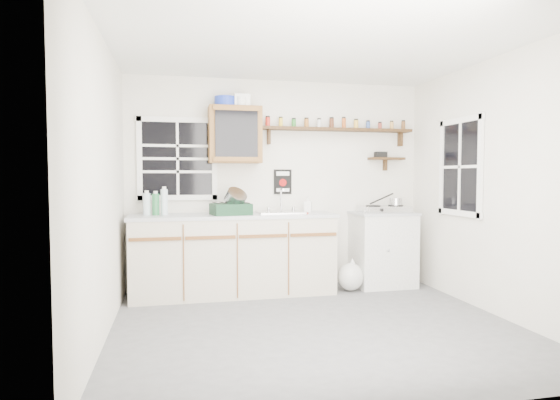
% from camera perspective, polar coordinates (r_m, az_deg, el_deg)
% --- Properties ---
extents(room, '(3.64, 3.24, 2.54)m').
position_cam_1_polar(room, '(4.15, 4.53, 1.53)').
color(room, '#525254').
rests_on(room, ground).
extents(main_cabinet, '(2.31, 0.63, 0.92)m').
position_cam_1_polar(main_cabinet, '(5.38, -5.63, -6.58)').
color(main_cabinet, '#BBB29B').
rests_on(main_cabinet, floor).
extents(right_cabinet, '(0.73, 0.57, 0.91)m').
position_cam_1_polar(right_cabinet, '(5.91, 12.39, -5.83)').
color(right_cabinet, '#BABAB3').
rests_on(right_cabinet, floor).
extents(sink, '(0.52, 0.44, 0.29)m').
position_cam_1_polar(sink, '(5.42, -0.02, -1.50)').
color(sink, '#B9B9BE').
rests_on(sink, main_cabinet).
extents(upper_cabinet, '(0.60, 0.32, 0.65)m').
position_cam_1_polar(upper_cabinet, '(5.47, -5.52, 7.90)').
color(upper_cabinet, brown).
rests_on(upper_cabinet, wall_back).
extents(upper_cabinet_clutter, '(0.40, 0.24, 0.14)m').
position_cam_1_polar(upper_cabinet_clutter, '(5.52, -5.81, 11.88)').
color(upper_cabinet_clutter, '#1930A7').
rests_on(upper_cabinet_clutter, upper_cabinet).
extents(spice_shelf, '(1.91, 0.18, 0.34)m').
position_cam_1_polar(spice_shelf, '(5.84, 6.94, 8.61)').
color(spice_shelf, black).
rests_on(spice_shelf, wall_back).
extents(secondary_shelf, '(0.45, 0.16, 0.24)m').
position_cam_1_polar(secondary_shelf, '(6.07, 12.63, 5.01)').
color(secondary_shelf, black).
rests_on(secondary_shelf, wall_back).
extents(warning_sign, '(0.22, 0.02, 0.30)m').
position_cam_1_polar(warning_sign, '(5.70, 0.33, 2.24)').
color(warning_sign, black).
rests_on(warning_sign, wall_back).
extents(window_back, '(0.93, 0.03, 0.98)m').
position_cam_1_polar(window_back, '(5.56, -12.37, 4.93)').
color(window_back, black).
rests_on(window_back, wall_back).
extents(window_right, '(0.03, 0.78, 1.08)m').
position_cam_1_polar(window_right, '(5.43, 21.13, 3.79)').
color(window_right, black).
rests_on(window_right, wall_back).
extents(water_bottles, '(0.27, 0.09, 0.32)m').
position_cam_1_polar(water_bottles, '(5.32, -14.91, -0.37)').
color(water_bottles, silver).
rests_on(water_bottles, main_cabinet).
extents(dish_rack, '(0.46, 0.38, 0.31)m').
position_cam_1_polar(dish_rack, '(5.22, -5.85, -0.70)').
color(dish_rack, black).
rests_on(dish_rack, main_cabinet).
extents(soap_bottle, '(0.12, 0.12, 0.19)m').
position_cam_1_polar(soap_bottle, '(5.60, 3.41, -0.48)').
color(soap_bottle, silver).
rests_on(soap_bottle, main_cabinet).
extents(rag, '(0.13, 0.11, 0.02)m').
position_cam_1_polar(rag, '(5.32, 2.70, -1.61)').
color(rag, maroon).
rests_on(rag, main_cabinet).
extents(hotplate, '(0.63, 0.39, 0.09)m').
position_cam_1_polar(hotplate, '(5.84, 12.61, -1.07)').
color(hotplate, '#B9B9BE').
rests_on(hotplate, right_cabinet).
extents(saucepan, '(0.34, 0.27, 0.16)m').
position_cam_1_polar(saucepan, '(5.90, 13.85, -0.22)').
color(saucepan, '#B9B9BE').
rests_on(saucepan, hotplate).
extents(trash_bag, '(0.36, 0.33, 0.41)m').
position_cam_1_polar(trash_bag, '(5.60, 8.61, -9.20)').
color(trash_bag, silver).
rests_on(trash_bag, floor).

